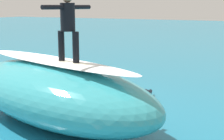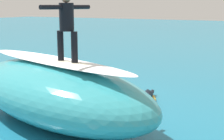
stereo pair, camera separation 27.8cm
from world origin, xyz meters
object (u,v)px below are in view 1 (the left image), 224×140
surfboard_riding (69,63)px  surfer_riding (68,22)px  surfboard_paddling (145,102)px  surfer_paddling (146,96)px

surfboard_riding → surfer_riding: 1.00m
surfboard_riding → surfboard_paddling: bearing=-98.1°
surfer_paddling → surfboard_paddling: bearing=-0.0°
surfboard_riding → surfboard_paddling: (-0.89, -2.82, -1.62)m
surfer_paddling → surfboard_riding: bearing=-33.4°
surfer_riding → surfboard_paddling: (-0.89, -2.82, -2.62)m
surfboard_riding → surfer_riding: surfer_riding is taller
surfboard_riding → surfboard_paddling: 3.37m
surfboard_paddling → surfer_riding: bearing=-34.7°
surfboard_riding → surfer_riding: size_ratio=1.22×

